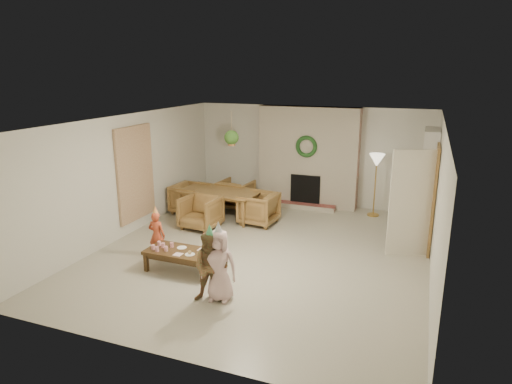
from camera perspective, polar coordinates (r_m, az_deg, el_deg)
The scene contains 56 objects.
floor at distance 8.68m, azimuth 0.92°, elevation -7.54°, with size 7.00×7.00×0.00m, color #B7B29E.
ceiling at distance 8.05m, azimuth 0.99°, elevation 9.09°, with size 7.00×7.00×0.00m, color white.
wall_back at distance 11.55m, azimuth 6.91°, elevation 4.62°, with size 7.00×7.00×0.00m, color silver.
wall_front at distance 5.30m, azimuth -12.23°, elevation -8.67°, with size 7.00×7.00×0.00m, color silver.
wall_left at distance 9.69m, azimuth -15.97°, elevation 2.06°, with size 7.00×7.00×0.00m, color silver.
wall_right at distance 7.82m, azimuth 22.09°, elevation -1.59°, with size 7.00×7.00×0.00m, color silver.
fireplace_mass at distance 11.36m, azimuth 6.67°, elevation 4.45°, with size 2.50×0.40×2.50m, color #531816.
fireplace_hearth at distance 11.32m, azimuth 6.04°, elevation -1.79°, with size 1.60×0.30×0.12m, color maroon.
fireplace_firebox at distance 11.37m, azimuth 6.32°, elevation 0.33°, with size 0.75×0.12×0.75m, color black.
fireplace_wreath at distance 11.09m, azimuth 6.41°, elevation 5.76°, with size 0.54×0.54×0.10m, color #19441B.
floor_lamp_base at distance 11.09m, azimuth 14.65°, elevation -2.82°, with size 0.28×0.28×0.03m, color gold.
floor_lamp_post at distance 10.91m, azimuth 14.89°, elevation 0.59°, with size 0.03×0.03×1.34m, color gold.
floor_lamp_shade at distance 10.77m, azimuth 15.12°, elevation 3.92°, with size 0.36×0.36×0.30m, color beige.
bookshelf_carcass at distance 10.08m, azimuth 20.99°, elevation 1.26°, with size 0.30×1.00×2.20m, color white.
bookshelf_shelf_a at distance 10.25m, azimuth 20.53°, elevation -2.26°, with size 0.30×0.92×0.03m, color white.
bookshelf_shelf_b at distance 10.14m, azimuth 20.74°, elevation -0.10°, with size 0.30×0.92×0.03m, color white.
bookshelf_shelf_c at distance 10.05m, azimuth 20.96°, elevation 2.10°, with size 0.30×0.92×0.03m, color white.
bookshelf_shelf_d at distance 9.97m, azimuth 21.18°, elevation 4.33°, with size 0.30×0.92×0.03m, color white.
books_row_lower at distance 10.07m, azimuth 20.48°, elevation -1.73°, with size 0.20×0.40×0.24m, color #AB2A1F.
books_row_mid at distance 10.16m, azimuth 20.71°, elevation 0.74°, with size 0.20×0.44×0.24m, color #244D84.
books_row_upper at distance 9.93m, azimuth 20.91°, elevation 2.72°, with size 0.20×0.36×0.22m, color gold.
door_frame at distance 9.04m, azimuth 21.63°, elevation -0.88°, with size 0.05×0.86×2.04m, color olive.
door_leaf at distance 8.68m, azimuth 19.12°, elevation -1.43°, with size 0.05×0.80×2.00m, color beige.
curtain_panel at distance 9.82m, azimuth -15.10°, elevation 2.30°, with size 0.06×1.20×2.00m, color beige.
dining_table at distance 10.54m, azimuth -4.67°, elevation -1.55°, with size 1.85×1.03×0.65m, color olive.
dining_chair_near at distance 9.87m, azimuth -7.06°, elevation -2.59°, with size 0.77×0.79×0.72m, color olive.
dining_chair_far at distance 11.21m, azimuth -2.59°, elevation -0.29°, with size 0.77×0.79×0.72m, color olive.
dining_chair_left at distance 10.95m, azimuth -8.36°, elevation -0.83°, with size 0.77×0.79×0.72m, color olive.
dining_chair_right at distance 10.07m, azimuth 0.33°, elevation -2.09°, with size 0.77×0.79×0.72m, color olive.
hanging_plant_cord at distance 9.96m, azimuth -3.15°, elevation 8.24°, with size 0.01×0.01×0.70m, color tan.
hanging_plant_pot at distance 10.01m, azimuth -3.12°, elevation 6.25°, with size 0.16×0.16×0.12m, color #925A2F.
hanging_plant_foliage at distance 9.99m, azimuth -3.13°, elevation 6.93°, with size 0.32×0.32×0.32m, color #2A511B.
coffee_table_top at distance 7.87m, azimuth -9.53°, elevation -7.53°, with size 1.21×0.61×0.06m, color #4B3319.
coffee_table_apron at distance 7.90m, azimuth -9.51°, elevation -7.97°, with size 1.12×0.51×0.07m, color #4B3319.
coffee_leg_fl at distance 8.05m, azimuth -13.78°, elevation -8.70°, with size 0.07×0.07×0.32m, color #4B3319.
coffee_leg_fr at distance 7.50m, azimuth -6.81°, elevation -10.19°, with size 0.07×0.07×0.32m, color #4B3319.
coffee_leg_bl at distance 8.42m, azimuth -11.83°, elevation -7.49°, with size 0.07×0.07×0.32m, color #4B3319.
coffee_leg_br at distance 7.89m, azimuth -5.08°, elevation -8.79°, with size 0.07×0.07×0.32m, color #4B3319.
cup_a at distance 7.98m, azimuth -12.96°, elevation -6.86°, with size 0.07×0.07×0.08m, color white.
cup_b at distance 8.12m, azimuth -12.21°, elevation -6.41°, with size 0.07×0.07×0.08m, color white.
cup_c at distance 7.89m, azimuth -12.48°, elevation -7.10°, with size 0.07×0.07×0.08m, color white.
cup_d at distance 8.03m, azimuth -11.73°, elevation -6.65°, with size 0.07×0.07×0.08m, color white.
cup_e at distance 7.87m, azimuth -11.38°, elevation -7.08°, with size 0.07×0.07×0.08m, color white.
cup_f at distance 8.02m, azimuth -10.65°, elevation -6.62°, with size 0.07×0.07×0.08m, color white.
plate_a at distance 7.97m, azimuth -9.41°, elevation -6.98°, with size 0.17×0.17×0.01m, color white.
plate_b at distance 7.68m, azimuth -8.41°, elevation -7.84°, with size 0.17×0.17×0.01m, color white.
plate_c at distance 7.74m, azimuth -6.51°, elevation -7.58°, with size 0.17×0.17×0.01m, color white.
food_scoop at distance 7.66m, azimuth -8.42°, elevation -7.59°, with size 0.07×0.07×0.07m, color tan.
napkin_left at distance 7.71m, azimuth -9.90°, elevation -7.81°, with size 0.14×0.14×0.01m, color #FFBBC4.
napkin_right at distance 7.84m, azimuth -6.85°, elevation -7.28°, with size 0.14×0.14×0.01m, color #FFBBC4.
child_red at distance 8.42m, azimuth -12.50°, elevation -5.40°, with size 0.33×0.21×0.89m, color #C54A2A.
party_hat_red at distance 8.26m, azimuth -12.69°, elevation -2.26°, with size 0.12×0.12×0.17m, color #FCE754.
child_plaid at distance 6.75m, azimuth -5.79°, elevation -9.51°, with size 0.53×0.42×1.10m, color brown.
party_hat_plaid at distance 6.52m, azimuth -5.93°, elevation -4.81°, with size 0.13×0.13×0.18m, color #46A467.
child_pink at distance 6.78m, azimuth -4.70°, elevation -9.29°, with size 0.54×0.35×1.11m, color beige.
party_hat_pink at distance 6.55m, azimuth -4.82°, elevation -4.51°, with size 0.14×0.14×0.20m, color silver.
Camera 1 is at (2.73, -7.52, 3.38)m, focal length 31.46 mm.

